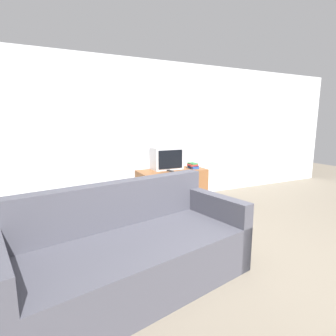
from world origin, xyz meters
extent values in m
plane|color=#756B5B|center=(0.00, 0.00, 0.00)|extent=(14.00, 14.00, 0.00)
cube|color=silver|center=(0.00, 3.03, 1.30)|extent=(9.00, 0.06, 2.60)
cube|color=brown|center=(0.13, 2.71, 0.31)|extent=(1.26, 0.53, 0.62)
cube|color=silver|center=(0.07, 2.82, 0.83)|extent=(0.55, 0.31, 0.42)
cube|color=black|center=(0.07, 2.66, 0.83)|extent=(0.47, 0.01, 0.34)
cube|color=#474751|center=(-1.34, 0.56, 0.23)|extent=(2.33, 1.35, 0.47)
cube|color=#474751|center=(-1.42, 0.94, 0.69)|extent=(2.18, 0.58, 0.45)
cube|color=#474751|center=(-0.34, 0.76, 0.36)|extent=(0.32, 0.95, 0.71)
cube|color=#23478E|center=(0.57, 2.68, 0.64)|extent=(0.13, 0.21, 0.03)
cube|color=#23478E|center=(0.57, 2.69, 0.66)|extent=(0.17, 0.18, 0.02)
cube|color=#B72D28|center=(0.55, 2.68, 0.69)|extent=(0.16, 0.17, 0.03)
cube|color=#2D753D|center=(0.56, 2.70, 0.72)|extent=(0.13, 0.20, 0.02)
cube|color=#2D2D2D|center=(0.02, 2.58, 0.63)|extent=(0.08, 0.15, 0.02)
camera|label=1|loc=(-2.01, -1.54, 1.51)|focal=28.00mm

